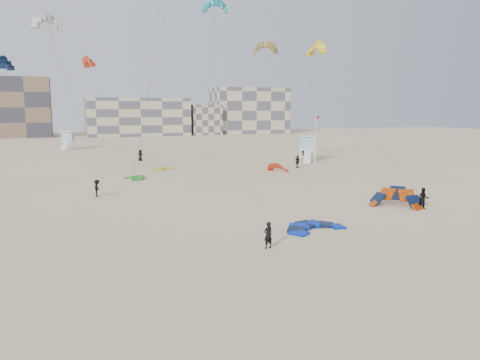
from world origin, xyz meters
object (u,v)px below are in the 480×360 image
object	(u,v)px
kite_ground_blue	(314,230)
kitesurfer_main	(268,235)
lifeguard_tower_near	(308,149)
kite_ground_orange	(395,207)

from	to	relation	value
kite_ground_blue	kitesurfer_main	bearing A→B (deg)	-160.89
kitesurfer_main	kite_ground_blue	bearing A→B (deg)	-160.77
kite_ground_blue	lifeguard_tower_near	distance (m)	43.83
kite_ground_orange	lifeguard_tower_near	world-z (taller)	lifeguard_tower_near
lifeguard_tower_near	kitesurfer_main	bearing A→B (deg)	-91.80
lifeguard_tower_near	kite_ground_orange	bearing A→B (deg)	-77.35
kite_ground_blue	lifeguard_tower_near	xyz separation A→B (m)	(20.54, 38.67, 2.06)
kite_ground_orange	lifeguard_tower_near	size ratio (longest dim) A/B	0.70
kitesurfer_main	lifeguard_tower_near	xyz separation A→B (m)	(25.24, 41.59, 1.26)
lifeguard_tower_near	kite_ground_blue	bearing A→B (deg)	-88.52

